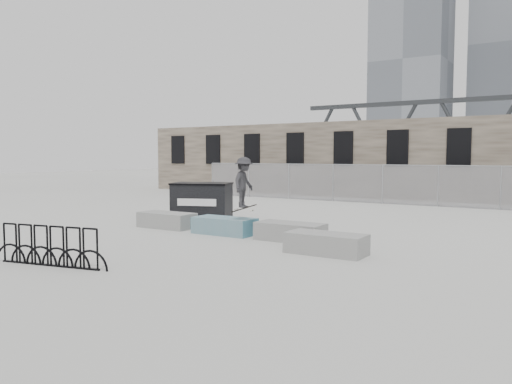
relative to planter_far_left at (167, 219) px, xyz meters
The scene contains 10 objects.
ground 3.46m from the planter_far_left, ahead, with size 120.00×120.00×0.00m, color #B8B8B3.
stone_wall 16.64m from the planter_far_left, 77.95° to the left, with size 36.00×2.58×4.50m.
chainlink_fence 12.91m from the planter_far_left, 74.48° to the left, with size 22.06×0.06×2.02m.
planter_far_left is the anchor object (origin of this frame).
planter_center_left 2.49m from the planter_far_left, ahead, with size 2.00×0.90×0.52m.
planter_center_right 4.83m from the planter_far_left, ahead, with size 2.00×0.90×0.52m.
planter_offset 6.65m from the planter_far_left, 11.07° to the right, with size 2.00×0.90×0.52m.
dumpster 2.29m from the planter_far_left, 96.42° to the left, with size 2.52×2.04×1.44m.
bike_rack 6.16m from the planter_far_left, 72.28° to the right, with size 3.08×0.71×0.90m.
skateboarder 3.58m from the planter_far_left, ahead, with size 0.79×1.05×1.69m.
Camera 1 is at (8.23, -12.59, 2.46)m, focal length 35.00 mm.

